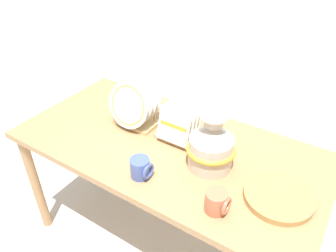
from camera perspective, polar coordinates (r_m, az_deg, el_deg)
name	(u,v)px	position (r m, az deg, el deg)	size (l,w,h in m)	color
ground_plane	(168,238)	(2.19, 0.00, -18.87)	(14.00, 14.00, 0.00)	beige
display_table	(168,157)	(1.70, 0.00, -5.37)	(1.56, 0.77, 0.75)	#9E754C
ceramic_vase	(211,145)	(1.46, 7.54, -3.27)	(0.22, 0.22, 0.28)	beige
dish_rack_round_plates	(135,107)	(1.74, -5.85, 3.33)	(0.25, 0.20, 0.26)	tan
dish_rack_square_plates	(180,128)	(1.65, 2.11, -0.30)	(0.23, 0.18, 0.19)	tan
wicker_charger_stack	(279,197)	(1.44, 18.71, -11.59)	(0.28, 0.28, 0.03)	#AD7F47
mug_cobalt_glaze	(141,168)	(1.45, -4.73, -7.32)	(0.10, 0.09, 0.09)	#42569E
mug_terracotta_glaze	(217,202)	(1.32, 8.54, -12.96)	(0.10, 0.09, 0.09)	#B76647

